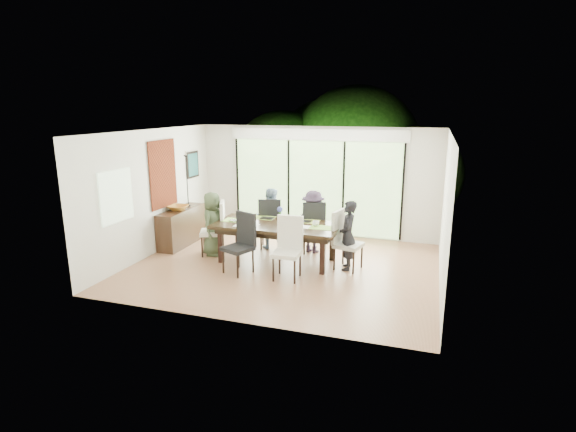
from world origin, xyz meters
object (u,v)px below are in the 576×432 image
(vase, at_px, (280,221))
(sideboard, at_px, (182,227))
(person_far_right, at_px, (313,222))
(person_left_end, at_px, (213,224))
(cup_c, at_px, (316,223))
(cup_a, at_px, (248,217))
(chair_near_left, at_px, (238,244))
(cup_b, at_px, (282,223))
(chair_far_left, at_px, (271,222))
(bowl, at_px, (178,208))
(person_right_end, at_px, (348,235))
(chair_right_end, at_px, (349,241))
(chair_left_end, at_px, (212,228))
(person_far_left, at_px, (270,218))
(table_top, at_px, (277,225))
(chair_far_right, at_px, (313,226))
(chair_near_right, at_px, (287,249))
(laptop, at_px, (237,221))

(vase, bearing_deg, sideboard, 171.55)
(person_far_right, relative_size, sideboard, 0.92)
(person_left_end, xyz_separation_m, cup_c, (2.28, 0.10, 0.16))
(person_far_right, height_order, cup_a, person_far_right)
(chair_near_left, bearing_deg, vase, 81.98)
(vase, height_order, cup_b, vase)
(chair_far_left, height_order, bowl, chair_far_left)
(chair_near_left, bearing_deg, cup_a, 123.94)
(person_left_end, relative_size, vase, 10.75)
(chair_far_left, distance_m, person_right_end, 2.11)
(chair_right_end, relative_size, cup_b, 11.00)
(chair_near_left, distance_m, person_left_end, 1.31)
(person_left_end, height_order, cup_b, person_left_end)
(cup_b, xyz_separation_m, bowl, (-2.66, 0.43, 0.05))
(chair_left_end, distance_m, person_far_right, 2.21)
(person_far_left, distance_m, cup_c, 1.46)
(table_top, height_order, person_far_left, person_far_left)
(chair_left_end, xyz_separation_m, person_left_end, (0.02, 0.00, 0.10))
(chair_far_right, xyz_separation_m, person_left_end, (-2.03, -0.85, 0.10))
(chair_far_left, bearing_deg, chair_far_right, 164.97)
(person_far_left, height_order, vase, person_far_left)
(person_far_left, height_order, sideboard, person_far_left)
(cup_b, bearing_deg, chair_far_left, 122.28)
(chair_near_right, relative_size, laptop, 3.33)
(chair_near_right, distance_m, cup_b, 0.89)
(bowl, bearing_deg, cup_c, -3.98)
(chair_far_left, height_order, chair_far_right, same)
(chair_left_end, height_order, laptop, chair_left_end)
(chair_far_left, relative_size, person_right_end, 0.85)
(chair_right_end, distance_m, person_far_left, 2.12)
(chair_far_right, bearing_deg, person_far_left, -18.11)
(chair_far_left, relative_size, chair_far_right, 1.00)
(chair_far_left, relative_size, vase, 9.17)
(chair_far_right, relative_size, laptop, 3.33)
(chair_far_right, bearing_deg, cup_a, 9.99)
(person_right_end, relative_size, vase, 10.75)
(chair_far_right, xyz_separation_m, chair_near_left, (-1.05, -1.72, 0.00))
(person_left_end, distance_m, person_right_end, 2.96)
(chair_near_right, height_order, person_far_left, person_far_left)
(chair_near_right, bearing_deg, person_left_end, 154.12)
(laptop, bearing_deg, chair_far_right, 27.04)
(chair_near_left, xyz_separation_m, cup_a, (-0.20, 1.02, 0.27))
(table_top, relative_size, vase, 20.00)
(person_far_right, bearing_deg, cup_c, 122.68)
(laptop, relative_size, cup_a, 2.66)
(chair_right_end, xyz_separation_m, cup_a, (-2.20, 0.15, 0.27))
(chair_left_end, xyz_separation_m, chair_far_right, (2.05, 0.85, 0.00))
(cup_b, bearing_deg, chair_near_left, -130.17)
(chair_left_end, bearing_deg, cup_c, 70.39)
(table_top, xyz_separation_m, chair_left_end, (-1.50, 0.00, -0.18))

